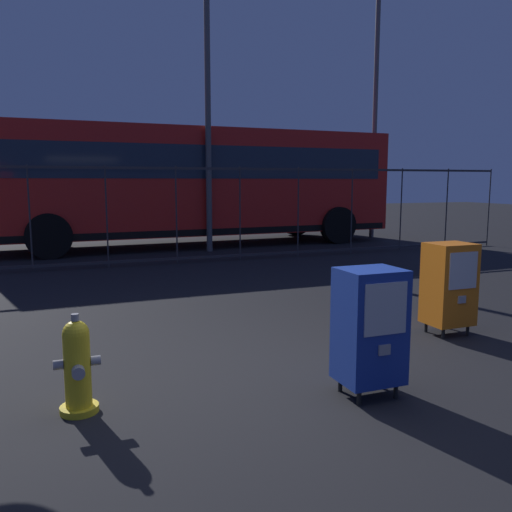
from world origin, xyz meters
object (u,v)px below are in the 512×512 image
(newspaper_box_primary, at_px, (370,326))
(street_light_far_left, at_px, (207,70))
(newspaper_box_secondary, at_px, (449,284))
(street_light_near_left, at_px, (376,86))
(fire_hydrant, at_px, (77,367))
(bus_near, at_px, (194,180))

(newspaper_box_primary, height_order, street_light_far_left, street_light_far_left)
(newspaper_box_secondary, distance_m, street_light_near_left, 11.06)
(street_light_far_left, bearing_deg, newspaper_box_secondary, -86.44)
(fire_hydrant, bearing_deg, street_light_far_left, 67.52)
(newspaper_box_primary, relative_size, street_light_near_left, 0.13)
(newspaper_box_secondary, height_order, street_light_far_left, street_light_far_left)
(fire_hydrant, bearing_deg, newspaper_box_secondary, 9.08)
(bus_near, bearing_deg, street_light_near_left, -2.45)
(newspaper_box_primary, relative_size, bus_near, 0.10)
(bus_near, bearing_deg, newspaper_box_primary, -98.96)
(fire_hydrant, relative_size, bus_near, 0.07)
(fire_hydrant, distance_m, newspaper_box_secondary, 3.99)
(fire_hydrant, xyz_separation_m, street_light_near_left, (8.96, 9.69, 4.09))
(newspaper_box_primary, relative_size, newspaper_box_secondary, 1.00)
(newspaper_box_secondary, distance_m, bus_near, 9.21)
(fire_hydrant, height_order, street_light_near_left, street_light_near_left)
(fire_hydrant, xyz_separation_m, street_light_far_left, (3.46, 8.35, 3.89))
(bus_near, relative_size, street_light_far_left, 1.44)
(street_light_near_left, relative_size, street_light_far_left, 1.05)
(fire_hydrant, bearing_deg, newspaper_box_primary, -13.06)
(street_light_far_left, bearing_deg, fire_hydrant, -112.48)
(bus_near, xyz_separation_m, street_light_far_left, (-0.00, -1.40, 2.53))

